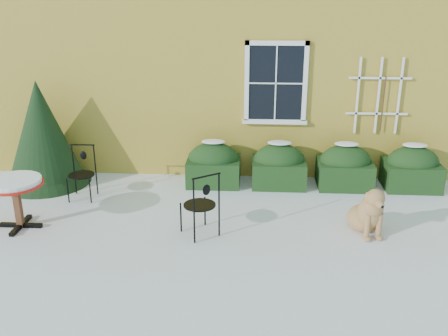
# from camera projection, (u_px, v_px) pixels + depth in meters

# --- Properties ---
(ground) EXTENTS (80.00, 80.00, 0.00)m
(ground) POSITION_uv_depth(u_px,v_px,m) (220.00, 245.00, 7.71)
(ground) COLOR white
(ground) RESTS_ON ground
(house) EXTENTS (12.40, 8.40, 6.40)m
(house) POSITION_uv_depth(u_px,v_px,m) (237.00, 8.00, 13.17)
(house) COLOR gold
(house) RESTS_ON ground
(hedge_row) EXTENTS (4.95, 0.80, 0.91)m
(hedge_row) POSITION_uv_depth(u_px,v_px,m) (312.00, 167.00, 9.87)
(hedge_row) COLOR black
(hedge_row) RESTS_ON ground
(evergreen_shrub) EXTENTS (1.72, 1.72, 2.09)m
(evergreen_shrub) POSITION_uv_depth(u_px,v_px,m) (43.00, 143.00, 9.86)
(evergreen_shrub) COLOR black
(evergreen_shrub) RESTS_ON ground
(bistro_table) EXTENTS (0.91, 0.91, 0.85)m
(bistro_table) POSITION_uv_depth(u_px,v_px,m) (15.00, 187.00, 8.04)
(bistro_table) COLOR black
(bistro_table) RESTS_ON ground
(patio_chair_near) EXTENTS (0.67, 0.66, 1.08)m
(patio_chair_near) POSITION_uv_depth(u_px,v_px,m) (201.00, 204.00, 7.84)
(patio_chair_near) COLOR black
(patio_chair_near) RESTS_ON ground
(patio_chair_far) EXTENTS (0.48, 0.48, 1.00)m
(patio_chair_far) POSITION_uv_depth(u_px,v_px,m) (82.00, 172.00, 9.28)
(patio_chair_far) COLOR black
(patio_chair_far) RESTS_ON ground
(dog) EXTENTS (0.66, 0.96, 0.86)m
(dog) POSITION_uv_depth(u_px,v_px,m) (368.00, 214.00, 7.96)
(dog) COLOR tan
(dog) RESTS_ON ground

